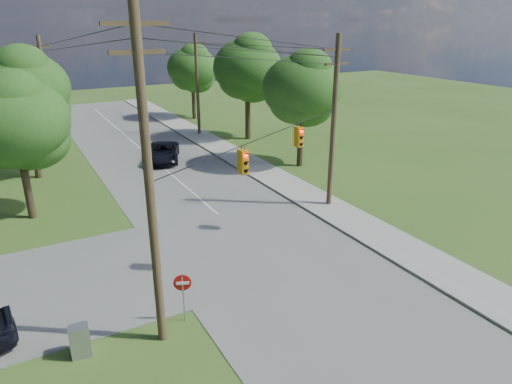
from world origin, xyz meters
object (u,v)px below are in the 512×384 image
pole_ne (334,121)px  control_cabinet (80,341)px  car_main_north (163,152)px  pole_north_w (47,95)px  do_not_enter_sign (183,287)px  pole_north_e (197,84)px  pole_sw (149,182)px

pole_ne → control_cabinet: (-16.30, -7.12, -4.85)m
pole_ne → car_main_north: size_ratio=1.96×
pole_north_w → do_not_enter_sign: bearing=-87.0°
pole_ne → do_not_enter_sign: 14.77m
pole_north_e → pole_north_w: size_ratio=1.00×
pole_ne → control_cabinet: bearing=-156.4°
pole_north_e → car_main_north: (-6.24, -7.44, -4.36)m
control_cabinet → car_main_north: bearing=70.6°
control_cabinet → do_not_enter_sign: 4.01m
pole_north_w → pole_ne: bearing=-57.7°
pole_north_w → pole_north_e: bearing=0.0°
pole_sw → pole_north_e: size_ratio=1.20×
pole_north_e → pole_north_w: same height
pole_sw → control_cabinet: 6.29m
pole_north_e → do_not_enter_sign: 31.75m
pole_north_e → pole_north_w: bearing=180.0°
control_cabinet → pole_north_e: bearing=66.3°
pole_sw → pole_north_e: pole_sw is taller
car_main_north → control_cabinet: size_ratio=4.34×
pole_ne → do_not_enter_sign: pole_ne is taller
pole_north_e → control_cabinet: bearing=-119.2°
pole_ne → pole_sw: bearing=-150.6°
pole_north_e → control_cabinet: pole_north_e is taller
pole_sw → pole_north_w: 29.62m
pole_sw → pole_north_w: bearing=90.8°
car_main_north → pole_north_w: bearing=157.1°
pole_sw → control_cabinet: bearing=170.3°
pole_sw → pole_north_e: (13.50, 29.60, -1.10)m
pole_north_w → do_not_enter_sign: size_ratio=4.77×
pole_ne → pole_north_w: (-13.90, 22.00, -0.34)m
do_not_enter_sign → pole_sw: bearing=-128.7°
pole_north_e → pole_sw: bearing=-114.5°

